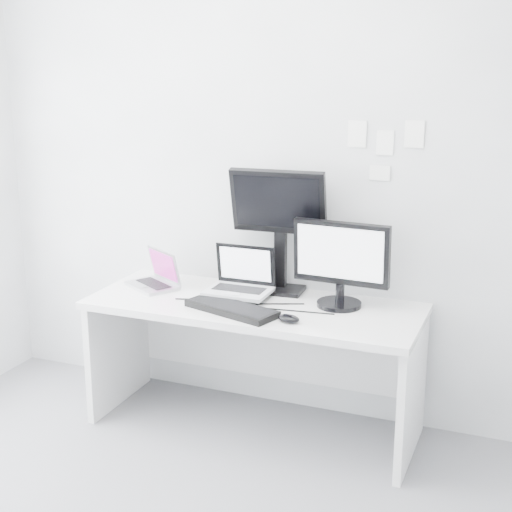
% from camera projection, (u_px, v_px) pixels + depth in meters
% --- Properties ---
extents(back_wall, '(3.60, 0.00, 3.60)m').
position_uv_depth(back_wall, '(277.00, 179.00, 4.16)').
color(back_wall, silver).
rests_on(back_wall, ground).
extents(desk, '(1.80, 0.70, 0.73)m').
position_uv_depth(desk, '(254.00, 366.00, 4.10)').
color(desk, silver).
rests_on(desk, ground).
extents(macbook, '(0.37, 0.35, 0.22)m').
position_uv_depth(macbook, '(151.00, 269.00, 4.25)').
color(macbook, '#A8A8AC').
rests_on(macbook, desk).
extents(speaker, '(0.10, 0.10, 0.18)m').
position_uv_depth(speaker, '(236.00, 272.00, 4.27)').
color(speaker, black).
rests_on(speaker, desk).
extents(dell_laptop, '(0.35, 0.27, 0.29)m').
position_uv_depth(dell_laptop, '(238.00, 273.00, 4.05)').
color(dell_laptop, silver).
rests_on(dell_laptop, desk).
extents(rear_monitor, '(0.54, 0.22, 0.72)m').
position_uv_depth(rear_monitor, '(279.00, 229.00, 4.11)').
color(rear_monitor, black).
rests_on(rear_monitor, desk).
extents(samsung_monitor, '(0.53, 0.26, 0.48)m').
position_uv_depth(samsung_monitor, '(340.00, 263.00, 3.89)').
color(samsung_monitor, black).
rests_on(samsung_monitor, desk).
extents(keyboard, '(0.54, 0.33, 0.03)m').
position_uv_depth(keyboard, '(232.00, 309.00, 3.86)').
color(keyboard, black).
rests_on(keyboard, desk).
extents(mouse, '(0.13, 0.10, 0.04)m').
position_uv_depth(mouse, '(289.00, 318.00, 3.71)').
color(mouse, black).
rests_on(mouse, desk).
extents(wall_note_0, '(0.10, 0.00, 0.14)m').
position_uv_depth(wall_note_0, '(357.00, 134.00, 3.92)').
color(wall_note_0, white).
rests_on(wall_note_0, back_wall).
extents(wall_note_1, '(0.09, 0.00, 0.13)m').
position_uv_depth(wall_note_1, '(385.00, 143.00, 3.88)').
color(wall_note_1, white).
rests_on(wall_note_1, back_wall).
extents(wall_note_2, '(0.10, 0.00, 0.14)m').
position_uv_depth(wall_note_2, '(414.00, 134.00, 3.81)').
color(wall_note_2, white).
rests_on(wall_note_2, back_wall).
extents(wall_note_3, '(0.11, 0.00, 0.08)m').
position_uv_depth(wall_note_3, '(380.00, 173.00, 3.92)').
color(wall_note_3, white).
rests_on(wall_note_3, back_wall).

